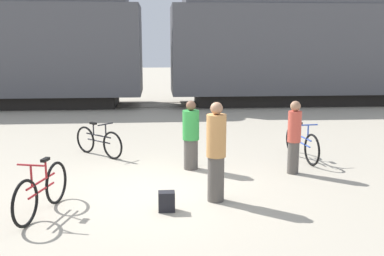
{
  "coord_description": "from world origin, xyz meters",
  "views": [
    {
      "loc": [
        0.03,
        -8.23,
        2.86
      ],
      "look_at": [
        0.72,
        0.72,
        1.1
      ],
      "focal_mm": 42.0,
      "sensor_mm": 36.0,
      "label": 1
    }
  ],
  "objects_px": {
    "bicycle_blue": "(302,144)",
    "bicycle_black": "(99,142)",
    "freight_train": "(156,35)",
    "person_in_tan": "(216,152)",
    "person_in_red": "(294,137)",
    "person_in_green": "(191,136)",
    "backpack": "(167,201)",
    "bicycle_maroon": "(42,191)"
  },
  "relations": [
    {
      "from": "bicycle_blue",
      "to": "bicycle_black",
      "type": "height_order",
      "value": "bicycle_blue"
    },
    {
      "from": "freight_train",
      "to": "bicycle_maroon",
      "type": "distance_m",
      "value": 13.16
    },
    {
      "from": "person_in_red",
      "to": "backpack",
      "type": "bearing_deg",
      "value": 86.47
    },
    {
      "from": "person_in_red",
      "to": "backpack",
      "type": "relative_size",
      "value": 4.69
    },
    {
      "from": "backpack",
      "to": "person_in_red",
      "type": "bearing_deg",
      "value": 35.6
    },
    {
      "from": "person_in_green",
      "to": "backpack",
      "type": "bearing_deg",
      "value": -103.61
    },
    {
      "from": "person_in_green",
      "to": "person_in_red",
      "type": "bearing_deg",
      "value": -13.21
    },
    {
      "from": "bicycle_maroon",
      "to": "person_in_red",
      "type": "distance_m",
      "value": 5.27
    },
    {
      "from": "backpack",
      "to": "freight_train",
      "type": "bearing_deg",
      "value": 90.7
    },
    {
      "from": "bicycle_blue",
      "to": "bicycle_black",
      "type": "xyz_separation_m",
      "value": [
        -4.96,
        0.76,
        -0.03
      ]
    },
    {
      "from": "bicycle_blue",
      "to": "person_in_green",
      "type": "bearing_deg",
      "value": -167.86
    },
    {
      "from": "bicycle_maroon",
      "to": "person_in_green",
      "type": "bearing_deg",
      "value": 43.01
    },
    {
      "from": "bicycle_black",
      "to": "person_in_tan",
      "type": "height_order",
      "value": "person_in_tan"
    },
    {
      "from": "bicycle_black",
      "to": "backpack",
      "type": "relative_size",
      "value": 3.81
    },
    {
      "from": "bicycle_maroon",
      "to": "bicycle_black",
      "type": "height_order",
      "value": "bicycle_maroon"
    },
    {
      "from": "person_in_green",
      "to": "backpack",
      "type": "relative_size",
      "value": 4.57
    },
    {
      "from": "freight_train",
      "to": "person_in_tan",
      "type": "relative_size",
      "value": 16.11
    },
    {
      "from": "person_in_tan",
      "to": "bicycle_black",
      "type": "bearing_deg",
      "value": 144.51
    },
    {
      "from": "bicycle_black",
      "to": "person_in_red",
      "type": "height_order",
      "value": "person_in_red"
    },
    {
      "from": "bicycle_maroon",
      "to": "person_in_green",
      "type": "height_order",
      "value": "person_in_green"
    },
    {
      "from": "person_in_red",
      "to": "person_in_green",
      "type": "bearing_deg",
      "value": 37.79
    },
    {
      "from": "freight_train",
      "to": "person_in_tan",
      "type": "xyz_separation_m",
      "value": [
        1.05,
        -12.33,
        -2.17
      ]
    },
    {
      "from": "backpack",
      "to": "bicycle_blue",
      "type": "bearing_deg",
      "value": 42.85
    },
    {
      "from": "bicycle_blue",
      "to": "bicycle_black",
      "type": "distance_m",
      "value": 5.02
    },
    {
      "from": "freight_train",
      "to": "bicycle_maroon",
      "type": "relative_size",
      "value": 16.57
    },
    {
      "from": "bicycle_blue",
      "to": "person_in_tan",
      "type": "distance_m",
      "value": 3.66
    },
    {
      "from": "person_in_green",
      "to": "backpack",
      "type": "height_order",
      "value": "person_in_green"
    },
    {
      "from": "bicycle_maroon",
      "to": "bicycle_blue",
      "type": "bearing_deg",
      "value": 29.65
    },
    {
      "from": "bicycle_blue",
      "to": "bicycle_maroon",
      "type": "height_order",
      "value": "bicycle_maroon"
    },
    {
      "from": "bicycle_maroon",
      "to": "bicycle_black",
      "type": "xyz_separation_m",
      "value": [
        0.45,
        3.84,
        -0.03
      ]
    },
    {
      "from": "person_in_red",
      "to": "person_in_tan",
      "type": "bearing_deg",
      "value": 90.42
    },
    {
      "from": "bicycle_maroon",
      "to": "backpack",
      "type": "relative_size",
      "value": 5.16
    },
    {
      "from": "freight_train",
      "to": "person_in_red",
      "type": "bearing_deg",
      "value": -74.66
    },
    {
      "from": "bicycle_black",
      "to": "person_in_tan",
      "type": "bearing_deg",
      "value": -53.71
    },
    {
      "from": "bicycle_blue",
      "to": "person_in_tan",
      "type": "xyz_separation_m",
      "value": [
        -2.45,
        -2.67,
        0.51
      ]
    },
    {
      "from": "bicycle_maroon",
      "to": "bicycle_black",
      "type": "distance_m",
      "value": 3.86
    },
    {
      "from": "bicycle_blue",
      "to": "bicycle_black",
      "type": "relative_size",
      "value": 1.39
    },
    {
      "from": "bicycle_blue",
      "to": "freight_train",
      "type": "bearing_deg",
      "value": 109.91
    },
    {
      "from": "person_in_red",
      "to": "person_in_green",
      "type": "distance_m",
      "value": 2.25
    },
    {
      "from": "person_in_tan",
      "to": "person_in_green",
      "type": "relative_size",
      "value": 1.16
    },
    {
      "from": "person_in_tan",
      "to": "backpack",
      "type": "height_order",
      "value": "person_in_tan"
    },
    {
      "from": "freight_train",
      "to": "person_in_tan",
      "type": "height_order",
      "value": "freight_train"
    }
  ]
}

